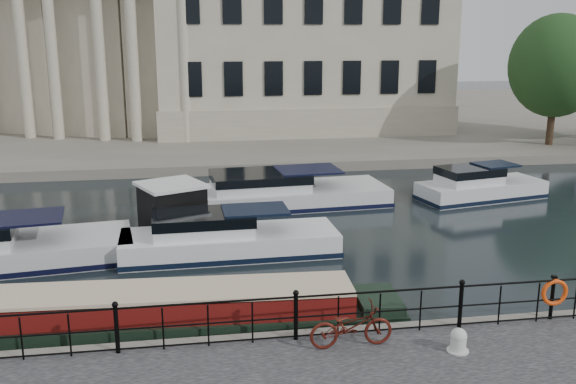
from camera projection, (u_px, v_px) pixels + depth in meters
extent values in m
plane|color=black|center=(281.00, 319.00, 17.12)|extent=(160.00, 160.00, 0.00)
cube|color=#6B665B|center=(213.00, 119.00, 54.42)|extent=(120.00, 42.00, 0.55)
cylinder|color=black|center=(117.00, 330.00, 14.09)|extent=(0.10, 0.10, 1.10)
sphere|color=black|center=(115.00, 304.00, 13.94)|extent=(0.14, 0.14, 0.14)
cylinder|color=black|center=(296.00, 317.00, 14.70)|extent=(0.10, 0.10, 1.10)
sphere|color=black|center=(296.00, 293.00, 14.56)|extent=(0.14, 0.14, 0.14)
cylinder|color=black|center=(461.00, 306.00, 15.32)|extent=(0.10, 0.10, 1.10)
sphere|color=black|center=(462.00, 282.00, 15.17)|extent=(0.14, 0.14, 0.14)
cylinder|color=black|center=(296.00, 297.00, 14.58)|extent=(24.00, 0.05, 0.05)
cylinder|color=black|center=(296.00, 317.00, 14.70)|extent=(24.00, 0.04, 0.04)
cylinder|color=black|center=(296.00, 336.00, 14.81)|extent=(24.00, 0.04, 0.04)
cube|color=#ADA38C|center=(295.00, 31.00, 47.83)|extent=(20.00, 14.00, 14.00)
cube|color=#9E937F|center=(295.00, 111.00, 49.28)|extent=(20.30, 14.30, 2.00)
cube|color=#ADA38C|center=(168.00, 54.00, 42.95)|extent=(5.73, 4.06, 11.00)
cylinder|color=#ADA38C|center=(184.00, 65.00, 40.51)|extent=(0.70, 0.70, 9.80)
cylinder|color=#ADA38C|center=(133.00, 65.00, 40.70)|extent=(0.70, 0.70, 9.80)
cube|color=#ADA38C|center=(94.00, 53.00, 43.55)|extent=(5.90, 4.56, 11.00)
cylinder|color=#ADA38C|center=(100.00, 64.00, 40.95)|extent=(0.70, 0.70, 9.80)
cylinder|color=#ADA38C|center=(53.00, 64.00, 41.52)|extent=(0.70, 0.70, 9.80)
cube|color=#ADA38C|center=(28.00, 53.00, 44.73)|extent=(5.99, 4.99, 11.00)
cylinder|color=#ADA38C|center=(23.00, 64.00, 42.03)|extent=(0.70, 0.70, 9.80)
imported|color=#48130C|center=(351.00, 326.00, 14.38)|extent=(1.93, 0.72, 1.00)
cylinder|color=beige|center=(458.00, 344.00, 14.23)|extent=(0.35, 0.35, 0.37)
sphere|color=beige|center=(459.00, 336.00, 14.19)|extent=(0.37, 0.37, 0.37)
cylinder|color=beige|center=(458.00, 350.00, 14.28)|extent=(0.49, 0.49, 0.04)
cylinder|color=black|center=(552.00, 298.00, 15.77)|extent=(0.09, 0.09, 1.10)
cube|color=black|center=(554.00, 277.00, 15.64)|extent=(0.11, 0.11, 0.07)
torus|color=#F4470C|center=(555.00, 292.00, 15.65)|extent=(0.70, 0.11, 0.70)
cube|color=black|center=(139.00, 330.00, 16.27)|extent=(13.68, 2.51, 0.82)
cube|color=#61100D|center=(138.00, 307.00, 16.11)|extent=(10.95, 2.09, 0.63)
cube|color=beige|center=(137.00, 292.00, 16.01)|extent=(10.95, 2.15, 0.09)
cube|color=#6B665B|center=(173.00, 237.00, 23.84)|extent=(3.69, 3.44, 0.25)
cube|color=black|center=(172.00, 210.00, 23.59)|extent=(2.59, 2.59, 1.77)
cube|color=silver|center=(171.00, 185.00, 23.36)|extent=(2.85, 2.85, 0.12)
cube|color=black|center=(17.00, 218.00, 20.92)|extent=(3.06, 2.39, 0.08)
cube|color=white|center=(230.00, 248.00, 22.13)|extent=(7.45, 2.57, 1.20)
cube|color=black|center=(230.00, 251.00, 22.15)|extent=(7.52, 2.59, 0.18)
cube|color=white|center=(203.00, 226.00, 21.76)|extent=(3.37, 2.03, 0.90)
cube|color=black|center=(255.00, 210.00, 21.96)|extent=(2.26, 1.72, 0.08)
cube|color=silver|center=(284.00, 201.00, 28.43)|extent=(9.29, 3.83, 1.20)
cube|color=black|center=(284.00, 202.00, 28.45)|extent=(9.38, 3.87, 0.18)
cube|color=silver|center=(260.00, 183.00, 27.98)|extent=(4.26, 2.90, 0.90)
cube|color=black|center=(308.00, 170.00, 28.34)|extent=(2.88, 2.42, 0.08)
cube|color=silver|center=(481.00, 194.00, 29.52)|extent=(6.20, 3.34, 1.20)
cube|color=black|center=(481.00, 196.00, 29.54)|extent=(6.26, 3.38, 0.18)
cube|color=silver|center=(469.00, 178.00, 29.07)|extent=(2.95, 2.29, 0.90)
cube|color=black|center=(496.00, 164.00, 29.44)|extent=(2.04, 1.85, 0.08)
cylinder|color=black|center=(551.00, 124.00, 40.21)|extent=(0.44, 0.44, 2.64)
ellipsoid|color=#173A12|center=(556.00, 66.00, 39.34)|extent=(5.73, 5.73, 6.34)
sphere|color=#173A12|center=(568.00, 79.00, 39.23)|extent=(4.22, 4.22, 4.22)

